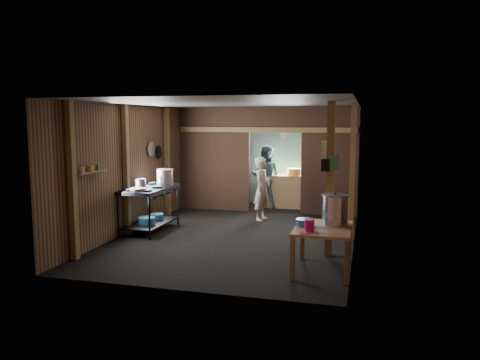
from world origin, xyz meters
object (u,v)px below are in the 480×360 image
(prep_table, at_px, (323,249))
(stock_pot, at_px, (335,210))
(cook, at_px, (262,189))
(gas_range, at_px, (150,209))
(stove_pot_large, at_px, (165,178))
(yellow_tub, at_px, (294,172))
(pink_bucket, at_px, (309,225))

(prep_table, height_order, stock_pot, stock_pot)
(prep_table, relative_size, cook, 0.80)
(gas_range, height_order, prep_table, gas_range)
(gas_range, bearing_deg, prep_table, -25.23)
(gas_range, relative_size, stove_pot_large, 4.29)
(stove_pot_large, height_order, yellow_tub, stove_pot_large)
(gas_range, bearing_deg, stock_pot, -21.41)
(prep_table, height_order, stove_pot_large, stove_pot_large)
(stove_pot_large, relative_size, yellow_tub, 1.08)
(prep_table, bearing_deg, gas_range, 154.77)
(yellow_tub, bearing_deg, stock_pot, -74.24)
(prep_table, xyz_separation_m, yellow_tub, (-1.22, 5.11, 0.60))
(gas_range, xyz_separation_m, pink_bucket, (3.54, -2.05, 0.32))
(stock_pot, relative_size, yellow_tub, 1.47)
(pink_bucket, distance_m, yellow_tub, 5.52)
(stock_pot, xyz_separation_m, yellow_tub, (-1.38, 4.88, 0.03))
(stove_pot_large, relative_size, stock_pot, 0.73)
(gas_range, xyz_separation_m, stock_pot, (3.87, -1.52, 0.45))
(stock_pot, bearing_deg, prep_table, -124.27)
(gas_range, relative_size, pink_bucket, 8.95)
(cook, bearing_deg, pink_bucket, -146.06)
(stock_pot, xyz_separation_m, pink_bucket, (-0.33, -0.54, -0.14))
(gas_range, height_order, stove_pot_large, stove_pot_large)
(prep_table, relative_size, stock_pot, 2.37)
(gas_range, relative_size, prep_table, 1.33)
(stock_pot, bearing_deg, gas_range, 158.59)
(prep_table, height_order, pink_bucket, pink_bucket)
(stock_pot, height_order, pink_bucket, stock_pot)
(stove_pot_large, distance_m, pink_bucket, 4.19)
(prep_table, relative_size, yellow_tub, 3.48)
(prep_table, height_order, yellow_tub, yellow_tub)
(stock_pot, bearing_deg, stove_pot_large, 152.29)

